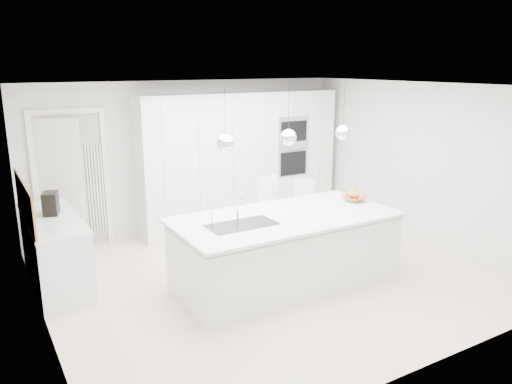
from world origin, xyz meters
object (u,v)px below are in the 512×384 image
fruit_bowl (354,198)px  bar_stool_left (273,217)px  espresso_machine (51,203)px  bar_stool_right (308,215)px  island_base (287,252)px

fruit_bowl → bar_stool_left: size_ratio=0.27×
espresso_machine → bar_stool_right: espresso_machine is taller
espresso_machine → bar_stool_left: bearing=4.5°
fruit_bowl → bar_stool_right: (-0.22, 0.78, -0.42)m
island_base → espresso_machine: 3.06m
island_base → bar_stool_left: bar_stool_left is taller
island_base → espresso_machine: bearing=147.5°
bar_stool_left → bar_stool_right: bar_stool_left is taller
island_base → espresso_machine: espresso_machine is taller
bar_stool_left → bar_stool_right: (0.61, -0.05, -0.06)m
bar_stool_left → espresso_machine: bearing=158.4°
espresso_machine → bar_stool_right: (3.53, -0.70, -0.52)m
bar_stool_right → espresso_machine: bearing=-169.4°
island_base → fruit_bowl: size_ratio=9.09×
fruit_bowl → bar_stool_left: 1.22m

